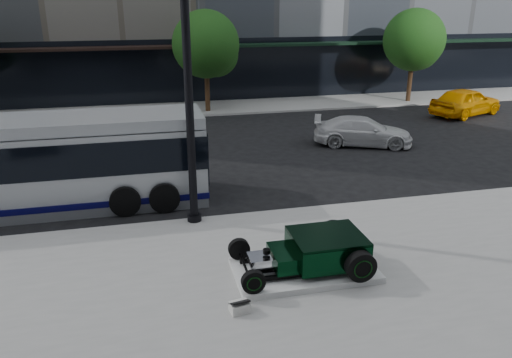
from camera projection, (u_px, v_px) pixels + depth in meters
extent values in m
plane|color=black|center=(233.00, 193.00, 17.32)|extent=(120.00, 120.00, 0.00)
cube|color=gray|center=(189.00, 109.00, 30.10)|extent=(70.00, 4.00, 0.12)
cube|color=black|center=(13.00, 77.00, 29.27)|extent=(22.00, 0.50, 4.00)
cube|color=black|center=(374.00, 65.00, 34.27)|extent=(24.00, 0.50, 4.00)
cube|color=black|center=(6.00, 50.00, 28.17)|extent=(22.00, 1.60, 0.15)
cube|color=black|center=(380.00, 42.00, 33.17)|extent=(24.00, 1.60, 0.15)
cylinder|color=black|center=(207.00, 89.00, 28.93)|extent=(0.28, 0.28, 2.60)
sphere|color=#0F3711|center=(206.00, 44.00, 28.08)|extent=(3.80, 3.80, 3.80)
sphere|color=#0F3711|center=(216.00, 54.00, 28.69)|extent=(2.60, 2.60, 2.60)
cylinder|color=black|center=(410.00, 80.00, 31.76)|extent=(0.28, 0.28, 2.60)
sphere|color=#0F3711|center=(414.00, 40.00, 30.90)|extent=(3.80, 3.80, 3.80)
sphere|color=#0F3711|center=(419.00, 49.00, 31.51)|extent=(2.60, 2.60, 2.60)
cube|color=silver|center=(304.00, 270.00, 12.06)|extent=(3.40, 1.80, 0.15)
cube|color=black|center=(311.00, 273.00, 11.59)|extent=(3.00, 0.08, 0.10)
cube|color=black|center=(299.00, 255.00, 12.41)|extent=(3.00, 0.08, 0.10)
cube|color=black|center=(327.00, 248.00, 12.00)|extent=(1.70, 1.45, 0.62)
cube|color=black|center=(327.00, 236.00, 11.89)|extent=(1.70, 1.45, 0.06)
cube|color=black|center=(283.00, 258.00, 11.80)|extent=(0.55, 1.05, 0.38)
cube|color=silver|center=(260.00, 262.00, 11.70)|extent=(0.55, 0.55, 0.34)
cylinder|color=black|center=(267.00, 251.00, 11.64)|extent=(0.18, 0.18, 0.10)
cylinder|color=black|center=(246.00, 269.00, 11.66)|extent=(0.06, 1.55, 0.06)
cylinder|color=black|center=(361.00, 266.00, 11.36)|extent=(0.72, 0.24, 0.72)
cylinder|color=black|center=(363.00, 269.00, 11.25)|extent=(0.37, 0.02, 0.37)
torus|color=#09350D|center=(363.00, 269.00, 11.24)|extent=(0.44, 0.02, 0.44)
cylinder|color=black|center=(333.00, 234.00, 12.92)|extent=(0.72, 0.24, 0.72)
cylinder|color=black|center=(331.00, 232.00, 13.03)|extent=(0.37, 0.02, 0.37)
torus|color=#09350D|center=(331.00, 232.00, 13.04)|extent=(0.44, 0.02, 0.44)
cylinder|color=black|center=(253.00, 282.00, 10.91)|extent=(0.54, 0.16, 0.54)
cylinder|color=black|center=(254.00, 284.00, 10.84)|extent=(0.28, 0.02, 0.28)
torus|color=#09350D|center=(254.00, 284.00, 10.82)|extent=(0.34, 0.02, 0.34)
cylinder|color=black|center=(239.00, 249.00, 12.34)|extent=(0.54, 0.16, 0.54)
cylinder|color=black|center=(238.00, 247.00, 12.42)|extent=(0.28, 0.02, 0.28)
torus|color=#09350D|center=(238.00, 247.00, 12.43)|extent=(0.34, 0.02, 0.34)
cube|color=silver|center=(240.00, 307.00, 10.55)|extent=(0.44, 0.36, 0.22)
cube|color=black|center=(240.00, 302.00, 10.51)|extent=(0.44, 0.35, 0.15)
cylinder|color=black|center=(189.00, 92.00, 13.60)|extent=(0.23, 0.23, 7.70)
cylinder|color=black|center=(194.00, 217.00, 14.89)|extent=(0.42, 0.42, 0.19)
cube|color=#A4A9AE|center=(11.00, 172.00, 15.56)|extent=(12.00, 2.55, 2.55)
cube|color=#090848|center=(16.00, 197.00, 15.86)|extent=(12.05, 2.60, 0.20)
cube|color=black|center=(8.00, 154.00, 15.37)|extent=(12.05, 2.60, 1.05)
cube|color=#A4A9AE|center=(3.00, 126.00, 15.06)|extent=(12.00, 2.40, 0.35)
cube|color=black|center=(203.00, 151.00, 16.78)|extent=(0.06, 2.30, 1.70)
cylinder|color=black|center=(125.00, 201.00, 15.39)|extent=(0.96, 0.28, 0.96)
cylinder|color=black|center=(126.00, 174.00, 17.76)|extent=(0.96, 0.28, 0.96)
cylinder|color=black|center=(164.00, 198.00, 15.65)|extent=(0.96, 0.28, 0.96)
cylinder|color=black|center=(160.00, 171.00, 18.02)|extent=(0.96, 0.28, 0.96)
imported|color=silver|center=(363.00, 131.00, 22.77)|extent=(4.78, 3.27, 1.29)
imported|color=orange|center=(466.00, 102.00, 28.46)|extent=(5.07, 3.44, 1.60)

